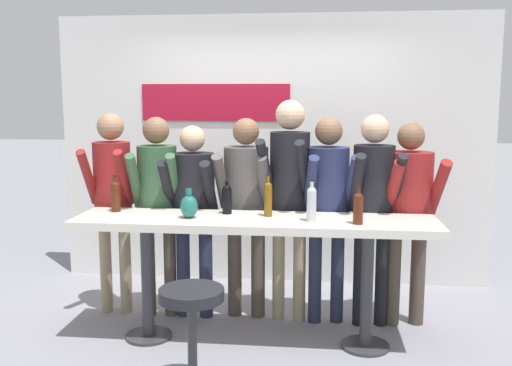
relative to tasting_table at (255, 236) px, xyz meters
The scene contains 18 objects.
ground_plane 0.83m from the tasting_table, ahead, with size 40.00×40.00×0.00m, color gray.
back_wall 1.64m from the tasting_table, 90.19° to the left, with size 4.28×0.12×2.65m.
tasting_table is the anchor object (origin of this frame).
bar_stool 0.92m from the tasting_table, 111.14° to the right, with size 0.43×0.43×0.68m.
person_far_left 1.38m from the tasting_table, 158.69° to the left, with size 0.39×0.52×1.72m.
person_left 1.01m from the tasting_table, 152.06° to the left, with size 0.43×0.55×1.69m.
person_center_left 0.76m from the tasting_table, 140.39° to the left, with size 0.43×0.52×1.62m.
person_center 0.58m from the tasting_table, 104.16° to the left, with size 0.46×0.55×1.68m.
person_center_right 0.62m from the tasting_table, 64.39° to the left, with size 0.45×0.59×1.83m.
person_right 0.75m from the tasting_table, 40.37° to the left, with size 0.45×0.56×1.69m.
person_far_right 1.03m from the tasting_table, 25.97° to the left, with size 0.42×0.54×1.72m.
person_rightmost 1.29m from the tasting_table, 22.27° to the left, with size 0.50×0.59×1.65m.
wine_bottle_0 0.80m from the tasting_table, ahead, with size 0.07×0.07×0.27m.
wine_bottle_1 1.15m from the tasting_table, behind, with size 0.07×0.07×0.29m.
wine_bottle_2 0.38m from the tasting_table, 148.10° to the left, with size 0.07×0.07×0.27m.
wine_bottle_3 0.31m from the tasting_table, 40.72° to the left, with size 0.06×0.06×0.33m.
wine_bottle_4 0.51m from the tasting_table, ahead, with size 0.07×0.07×0.31m.
decorative_vase 0.54m from the tasting_table, behind, with size 0.13×0.13×0.22m.
Camera 1 is at (0.46, -4.09, 1.85)m, focal length 40.00 mm.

